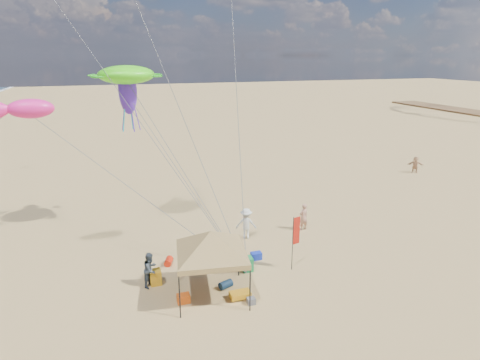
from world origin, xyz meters
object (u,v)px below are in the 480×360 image
Objects in this scene: feather_flag at (295,234)px; cooler_red at (183,299)px; person_near_c at (246,224)px; chair_green at (247,264)px; canopy_tent at (211,234)px; chair_yellow at (156,277)px; cooler_blue at (256,256)px; beach_cart at (240,294)px; person_near_b at (151,269)px; person_far_c at (415,165)px; person_near_a at (303,217)px.

feather_flag is 5.20× the size of cooler_red.
chair_green is at bearing 93.36° from person_near_c.
cooler_red is at bearing 69.83° from person_near_c.
canopy_tent reaches higher than chair_green.
chair_yellow is (-6.70, 0.76, -1.53)m from feather_flag.
person_near_c reaches higher than cooler_red.
person_near_c is at bearing 82.35° from cooler_blue.
beach_cart is at bearing -31.89° from canopy_tent.
person_near_b reaches higher than person_far_c.
person_near_a is (4.02, 2.59, 0.65)m from cooler_blue.
person_far_c is at bearing 24.82° from chair_yellow.
cooler_blue is 0.32× the size of person_near_a.
person_near_b is (-6.90, 0.71, -1.06)m from feather_flag.
canopy_tent reaches higher than cooler_blue.
person_far_c is (22.34, 13.07, -2.20)m from canopy_tent.
canopy_tent is 3.64m from person_near_b.
beach_cart is at bearing -154.56° from feather_flag.
chair_yellow is 4.09m from beach_cart.
canopy_tent reaches higher than cooler_red.
chair_yellow is at bearing 52.43° from person_near_c.
cooler_blue is at bearing 39.00° from canopy_tent.
chair_green is 0.42× the size of person_near_a.
chair_yellow reaches higher than beach_cart.
person_near_a reaches higher than person_far_c.
chair_green is 4.44m from chair_yellow.
canopy_tent is at bearing -141.00° from cooler_blue.
person_near_b is (-2.45, 1.64, -2.14)m from canopy_tent.
canopy_tent reaches higher than beach_cart.
chair_green is (3.50, 1.68, 0.16)m from cooler_red.
chair_yellow is 0.43× the size of person_near_b.
beach_cart is 8.26m from person_near_a.
cooler_blue is 0.77× the size of chair_yellow.
chair_yellow is at bearing 116.49° from cooler_red.
cooler_red is 0.60× the size of beach_cart.
chair_yellow is (-0.93, 1.87, 0.16)m from cooler_red.
cooler_red is (-5.76, -1.10, -1.69)m from feather_flag.
canopy_tent is 3.12× the size of person_near_c.
canopy_tent is at bearing -117.84° from person_far_c.
person_near_a is 1.10× the size of person_far_c.
chair_green is 2.45m from beach_cart.
person_near_a is at bearing 32.79° from cooler_blue.
person_near_c reaches higher than person_near_b.
person_near_c is at bearing 30.51° from chair_yellow.
canopy_tent is 6.36m from person_near_c.
cooler_blue is at bearing 104.26° from person_near_c.
beach_cart is at bearing -35.39° from chair_yellow.
person_near_a is at bearing -157.55° from person_near_c.
person_near_a is 0.91× the size of person_near_c.
chair_green is (-0.83, -0.93, 0.16)m from cooler_blue.
chair_yellow is at bearing 177.60° from chair_green.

